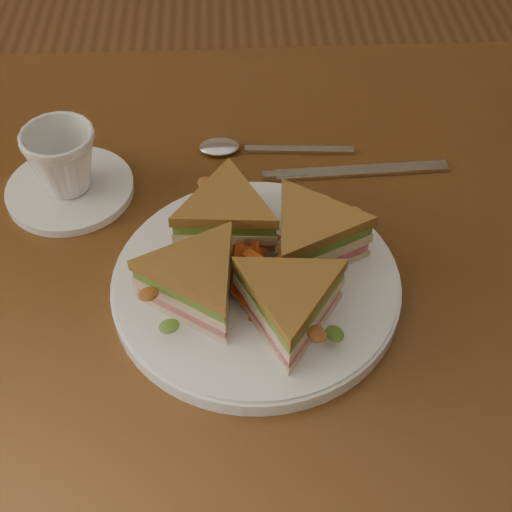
% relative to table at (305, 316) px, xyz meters
% --- Properties ---
extents(table, '(1.20, 0.80, 0.75)m').
position_rel_table_xyz_m(table, '(0.00, 0.00, 0.00)').
color(table, '#3D220E').
rests_on(table, ground).
extents(plate, '(0.28, 0.28, 0.02)m').
position_rel_table_xyz_m(plate, '(-0.06, -0.04, 0.11)').
color(plate, white).
rests_on(plate, table).
extents(sandwich_wedges, '(0.27, 0.27, 0.06)m').
position_rel_table_xyz_m(sandwich_wedges, '(-0.06, -0.04, 0.14)').
color(sandwich_wedges, beige).
rests_on(sandwich_wedges, plate).
extents(crisps_mound, '(0.09, 0.09, 0.05)m').
position_rel_table_xyz_m(crisps_mound, '(-0.06, -0.04, 0.14)').
color(crisps_mound, '#CE531A').
rests_on(crisps_mound, plate).
extents(spoon, '(0.18, 0.03, 0.01)m').
position_rel_table_xyz_m(spoon, '(-0.07, 0.17, 0.10)').
color(spoon, silver).
rests_on(spoon, table).
extents(knife, '(0.22, 0.02, 0.00)m').
position_rel_table_xyz_m(knife, '(0.06, 0.13, 0.10)').
color(knife, silver).
rests_on(knife, table).
extents(saucer, '(0.14, 0.14, 0.01)m').
position_rel_table_xyz_m(saucer, '(-0.26, 0.11, 0.10)').
color(saucer, white).
rests_on(saucer, table).
extents(coffee_cup, '(0.10, 0.10, 0.07)m').
position_rel_table_xyz_m(coffee_cup, '(-0.26, 0.11, 0.15)').
color(coffee_cup, white).
rests_on(coffee_cup, saucer).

